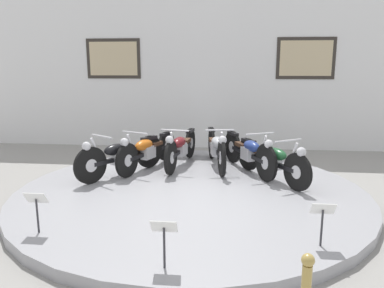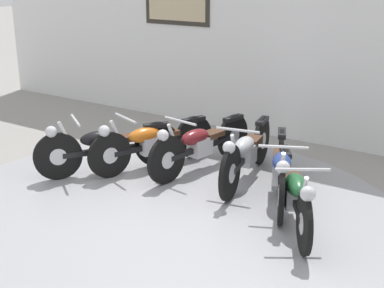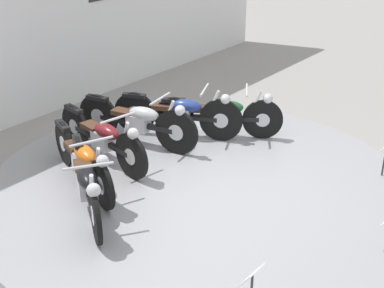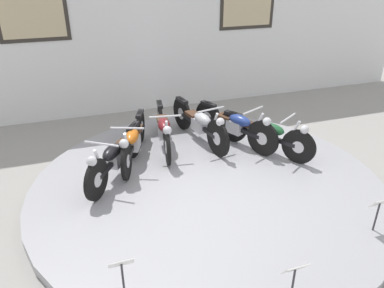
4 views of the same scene
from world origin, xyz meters
name	(u,v)px [view 3 (image 3 of 4)]	position (x,y,z in m)	size (l,w,h in m)	color
ground_plane	(199,192)	(0.00, 0.00, 0.00)	(60.00, 60.00, 0.00)	gray
display_platform	(199,187)	(0.00, 0.00, 0.07)	(5.58, 5.58, 0.15)	#99999E
motorcycle_black	(87,182)	(-1.35, 0.61, 0.53)	(1.16, 1.67, 0.79)	black
motorcycle_orange	(83,159)	(-0.97, 1.10, 0.53)	(0.79, 1.85, 0.78)	black
motorcycle_maroon	(103,137)	(-0.35, 1.38, 0.53)	(0.54, 1.97, 0.79)	black
motorcycle_silver	(138,120)	(0.35, 1.39, 0.55)	(0.56, 2.00, 0.81)	black
motorcycle_blue	(180,113)	(0.97, 1.11, 0.54)	(0.89, 1.84, 0.80)	black
motorcycle_green	(221,114)	(1.35, 0.61, 0.52)	(1.10, 1.69, 0.78)	black
info_placard_front_left	(252,281)	(-1.64, -1.81, 0.52)	(0.26, 0.11, 0.51)	#333338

